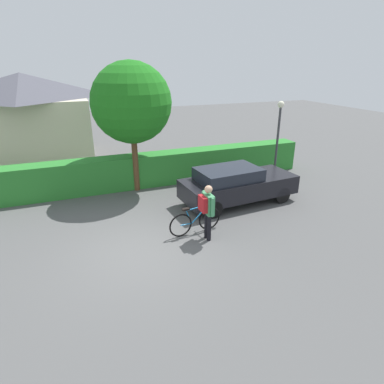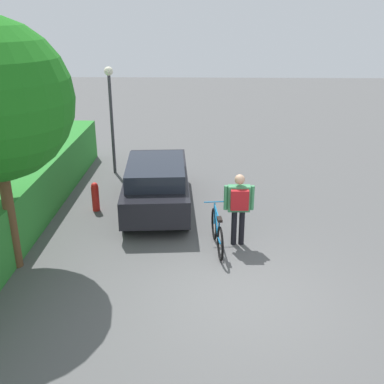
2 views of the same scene
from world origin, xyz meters
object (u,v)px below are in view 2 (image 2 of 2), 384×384
Objects in this scene: bicycle at (217,232)px; street_lamp at (111,104)px; fire_hydrant at (95,196)px; parked_car_near at (156,182)px; person_rider at (239,203)px.

bicycle is 0.51× the size of street_lamp.
bicycle is 3.83m from fire_hydrant.
bicycle is at bearing -145.12° from parked_car_near.
parked_car_near is 2.58× the size of person_rider.
parked_car_near is at bearing -81.47° from fire_hydrant.
bicycle is 2.17× the size of fire_hydrant.
fire_hydrant is at bearing 57.75° from bicycle.
parked_car_near is 2.53× the size of bicycle.
parked_car_near reaches higher than fire_hydrant.
bicycle reaches higher than fire_hydrant.
bicycle is 1.02× the size of person_rider.
fire_hydrant is at bearing -179.08° from street_lamp.
person_rider is 4.22m from fire_hydrant.
bicycle is 0.82m from person_rider.
fire_hydrant is at bearing 63.29° from person_rider.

